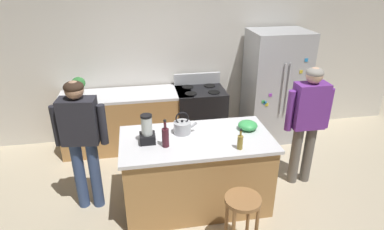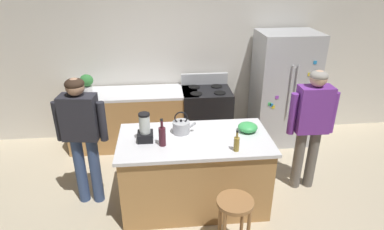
{
  "view_description": "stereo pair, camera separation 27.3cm",
  "coord_description": "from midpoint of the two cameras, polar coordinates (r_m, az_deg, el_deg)",
  "views": [
    {
      "loc": [
        -0.62,
        -3.19,
        2.7
      ],
      "look_at": [
        0.0,
        0.3,
        1.06
      ],
      "focal_mm": 30.61,
      "sensor_mm": 36.0,
      "label": 1
    },
    {
      "loc": [
        -0.35,
        -3.23,
        2.7
      ],
      "look_at": [
        0.0,
        0.3,
        1.06
      ],
      "focal_mm": 30.61,
      "sensor_mm": 36.0,
      "label": 2
    }
  ],
  "objects": [
    {
      "name": "mixing_bowl",
      "position": [
        3.91,
        7.73,
        -1.83
      ],
      "size": [
        0.23,
        0.23,
        0.1
      ],
      "primitive_type": "ellipsoid",
      "color": "#3FB259",
      "rests_on": "kitchen_island"
    },
    {
      "name": "tea_kettle",
      "position": [
        3.79,
        -3.75,
        -2.12
      ],
      "size": [
        0.28,
        0.2,
        0.27
      ],
      "color": "#B7BABF",
      "rests_on": "kitchen_island"
    },
    {
      "name": "potted_plant",
      "position": [
        5.12,
        -20.6,
        4.8
      ],
      "size": [
        0.2,
        0.2,
        0.3
      ],
      "color": "silver",
      "rests_on": "back_counter_run"
    },
    {
      "name": "back_counter_run",
      "position": [
        5.27,
        -12.5,
        -1.01
      ],
      "size": [
        2.0,
        0.64,
        0.91
      ],
      "color": "#B7844C",
      "rests_on": "ground_plane"
    },
    {
      "name": "back_wall",
      "position": [
        5.36,
        -4.6,
        10.14
      ],
      "size": [
        8.0,
        0.1,
        2.7
      ],
      "primitive_type": "cube",
      "color": "silver",
      "rests_on": "ground_plane"
    },
    {
      "name": "bottle_wine",
      "position": [
        3.51,
        -6.87,
        -3.83
      ],
      "size": [
        0.08,
        0.08,
        0.32
      ],
      "color": "#471923",
      "rests_on": "kitchen_island"
    },
    {
      "name": "blender_appliance",
      "position": [
        3.61,
        -9.99,
        -2.8
      ],
      "size": [
        0.17,
        0.17,
        0.33
      ],
      "color": "black",
      "rests_on": "kitchen_island"
    },
    {
      "name": "bottle_vinegar",
      "position": [
        3.48,
        6.17,
        -4.69
      ],
      "size": [
        0.06,
        0.06,
        0.24
      ],
      "color": "olive",
      "rests_on": "kitchen_island"
    },
    {
      "name": "person_by_sink_right",
      "position": [
        4.3,
        17.84,
        -0.24
      ],
      "size": [
        0.59,
        0.23,
        1.6
      ],
      "color": "#66605B",
      "rests_on": "ground_plane"
    },
    {
      "name": "bar_stool",
      "position": [
        3.36,
        6.36,
        -16.15
      ],
      "size": [
        0.36,
        0.36,
        0.65
      ],
      "color": "#9E6B3D",
      "rests_on": "ground_plane"
    },
    {
      "name": "kitchen_island",
      "position": [
        3.95,
        -1.24,
        -9.83
      ],
      "size": [
        1.73,
        0.9,
        0.91
      ],
      "color": "#B7844C",
      "rests_on": "ground_plane"
    },
    {
      "name": "ground_plane",
      "position": [
        4.22,
        -1.18,
        -14.93
      ],
      "size": [
        14.0,
        14.0,
        0.0
      ],
      "primitive_type": "plane",
      "color": "beige"
    },
    {
      "name": "refrigerator",
      "position": [
        5.45,
        12.82,
        4.83
      ],
      "size": [
        0.9,
        0.73,
        1.79
      ],
      "color": "#B7BABF",
      "rests_on": "ground_plane"
    },
    {
      "name": "person_by_island_left",
      "position": [
        3.89,
        -20.68,
        -3.29
      ],
      "size": [
        0.6,
        0.26,
        1.61
      ],
      "color": "#384C7A",
      "rests_on": "ground_plane"
    },
    {
      "name": "stove_range",
      "position": [
        5.3,
        -0.04,
        -0.1
      ],
      "size": [
        0.76,
        0.65,
        1.09
      ],
      "color": "black",
      "rests_on": "ground_plane"
    }
  ]
}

